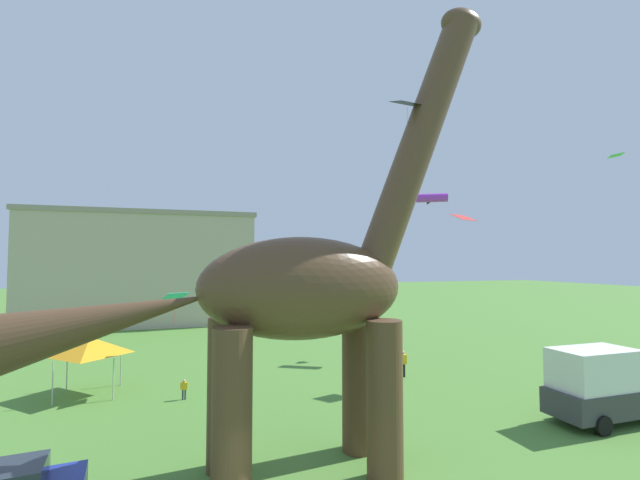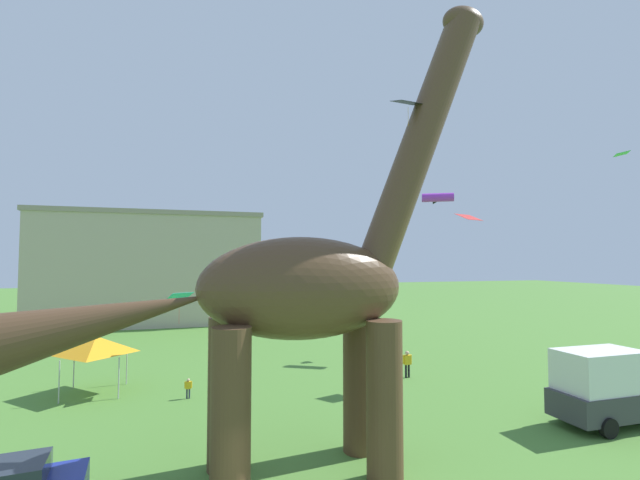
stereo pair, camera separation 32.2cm
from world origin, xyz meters
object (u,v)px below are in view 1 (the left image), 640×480
object	(u,v)px
kite_near_low	(432,198)
kite_mid_left	(464,217)
dinosaur_sculpture	(301,288)
kite_mid_center	(616,155)
festival_canopy_tent	(90,346)
kite_near_high	(407,104)
person_watching_child	(371,372)
kite_mid_right	(175,297)
parked_box_truck	(607,384)
person_near_flyer	(184,387)
person_photographer	(403,361)

from	to	relation	value
kite_near_low	kite_mid_left	xyz separation A→B (m)	(-2.34, -7.19, -2.30)
dinosaur_sculpture	kite_mid_center	size ratio (longest dim) A/B	21.83
festival_canopy_tent	kite_near_low	world-z (taller)	kite_near_low
kite_near_high	person_watching_child	bearing A→B (deg)	75.30
kite_mid_right	kite_near_low	bearing A→B (deg)	13.72
parked_box_truck	kite_mid_center	size ratio (longest dim) A/B	7.25
person_near_flyer	kite_near_high	world-z (taller)	kite_near_high
kite_mid_left	kite_mid_center	distance (m)	9.72
dinosaur_sculpture	person_watching_child	world-z (taller)	dinosaur_sculpture
parked_box_truck	kite_near_low	distance (m)	18.19
kite_mid_center	kite_near_high	bearing A→B (deg)	170.70
parked_box_truck	person_near_flyer	size ratio (longest dim) A/B	5.55
kite_mid_right	kite_mid_center	bearing A→B (deg)	-35.85
kite_near_low	kite_mid_center	bearing A→B (deg)	-97.45
kite_near_low	kite_mid_right	size ratio (longest dim) A/B	1.43
dinosaur_sculpture	parked_box_truck	bearing A→B (deg)	-30.86
kite_near_low	kite_near_high	size ratio (longest dim) A/B	1.82
kite_mid_right	kite_near_high	size ratio (longest dim) A/B	1.27
parked_box_truck	person_photographer	bearing A→B (deg)	118.06
person_photographer	kite_near_low	xyz separation A→B (m)	(5.81, 5.75, 11.02)
festival_canopy_tent	kite_near_low	bearing A→B (deg)	9.29
kite_mid_left	person_photographer	bearing A→B (deg)	157.43
person_watching_child	kite_near_low	distance (m)	15.83
dinosaur_sculpture	kite_near_low	world-z (taller)	dinosaur_sculpture
parked_box_truck	person_photographer	xyz separation A→B (m)	(-5.01, 9.19, -0.69)
kite_near_low	kite_near_high	distance (m)	18.79
parked_box_truck	festival_canopy_tent	world-z (taller)	parked_box_truck
parked_box_truck	person_near_flyer	bearing A→B (deg)	153.00
parked_box_truck	kite_near_low	xyz separation A→B (m)	(0.80, 14.94, 10.33)
person_near_flyer	person_watching_child	size ratio (longest dim) A/B	0.68
kite_mid_right	person_watching_child	bearing A→B (deg)	-14.34
kite_near_high	festival_canopy_tent	bearing A→B (deg)	137.14
kite_mid_left	kite_mid_right	bearing A→B (deg)	171.30
dinosaur_sculpture	kite_mid_center	xyz separation A→B (m)	(12.63, -1.42, 5.12)
person_near_flyer	person_photographer	distance (m)	12.67
person_near_flyer	person_watching_child	bearing A→B (deg)	126.01
festival_canopy_tent	kite_mid_left	world-z (taller)	kite_mid_left
person_watching_child	person_photographer	distance (m)	3.22
person_watching_child	kite_mid_center	distance (m)	15.44
person_photographer	kite_mid_left	bearing A→B (deg)	-79.89
person_photographer	kite_mid_center	size ratio (longest dim) A/B	2.05
parked_box_truck	festival_canopy_tent	distance (m)	25.07
person_watching_child	kite_near_high	distance (m)	14.60
person_near_flyer	festival_canopy_tent	size ratio (longest dim) A/B	0.32
dinosaur_sculpture	person_watching_child	xyz separation A→B (m)	(6.20, 8.08, -5.22)
kite_near_low	kite_near_high	bearing A→B (deg)	-124.94
parked_box_truck	kite_near_low	world-z (taller)	kite_near_low
person_photographer	kite_near_low	distance (m)	13.72
parked_box_truck	dinosaur_sculpture	bearing A→B (deg)	-178.76
parked_box_truck	person_photographer	size ratio (longest dim) A/B	3.54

